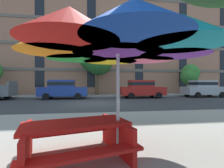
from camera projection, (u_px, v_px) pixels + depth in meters
ground_plane at (93, 103)px, 11.89m from camera, size 120.00×120.00×0.00m
sidewalk_near_patio at (107, 159)px, 2.98m from camera, size 56.00×9.00×0.12m
sidewalk_far at (92, 96)px, 18.62m from camera, size 56.00×3.60×0.12m
apartment_building at (91, 34)px, 26.69m from camera, size 44.24×12.08×19.20m
sedan_blue at (63, 89)px, 15.16m from camera, size 4.40×1.98×1.78m
sedan_red at (142, 88)px, 16.24m from camera, size 4.40×1.98×1.78m
sedan_silver at (203, 88)px, 17.20m from camera, size 4.40×1.98×1.78m
street_tree_middle at (97, 59)px, 18.72m from camera, size 4.01×3.72×6.10m
street_tree_right at (190, 75)px, 20.64m from camera, size 2.46×2.34×3.92m
patio_umbrella at (118, 41)px, 3.00m from camera, size 3.55×3.55×2.54m
picnic_table at (76, 138)px, 2.86m from camera, size 2.13×1.93×0.77m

